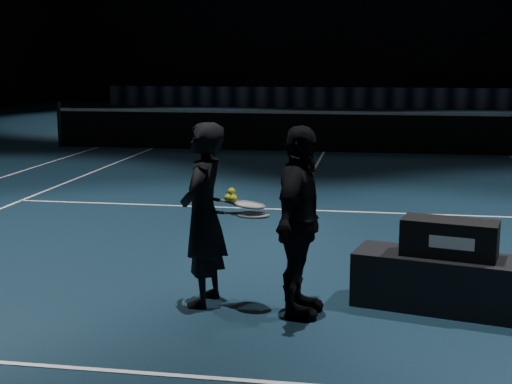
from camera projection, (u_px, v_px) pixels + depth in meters
floor at (324, 153)px, 16.31m from camera, size 36.00×36.00×0.00m
court_lines at (324, 152)px, 16.31m from camera, size 10.98×23.78×0.01m
net_post_left at (60, 125)px, 17.24m from camera, size 0.10×0.10×1.10m
net_mesh at (324, 133)px, 16.23m from camera, size 12.80×0.02×0.86m
net_tape at (324, 113)px, 16.14m from camera, size 12.80×0.03×0.07m
sponsor_backdrop at (349, 98)px, 31.26m from camera, size 22.00×0.15×0.90m
player_bench at (447, 283)px, 6.05m from camera, size 1.64×0.88×0.47m
racket_bag at (449, 238)px, 5.98m from camera, size 0.84×0.51×0.31m
bag_signature at (452, 243)px, 5.82m from camera, size 0.36×0.09×0.10m
player_a at (203, 215)px, 6.10m from camera, size 0.44×0.62×1.59m
player_b at (299, 222)px, 5.82m from camera, size 0.51×0.97×1.59m
racket_lower at (253, 215)px, 5.94m from camera, size 0.71×0.33×0.03m
racket_upper at (249, 205)px, 5.98m from camera, size 0.70×0.29×0.10m
tennis_balls at (231, 196)px, 5.98m from camera, size 0.12×0.10×0.12m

